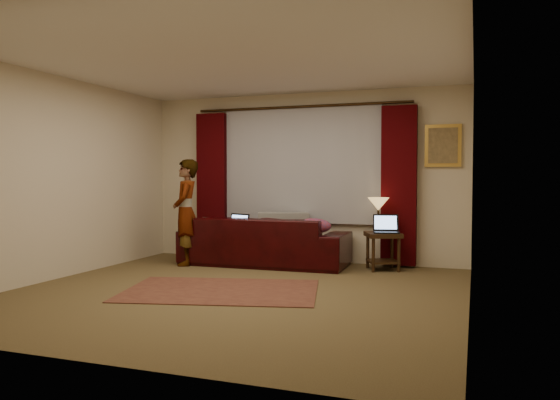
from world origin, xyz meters
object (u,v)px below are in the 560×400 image
(person, at_px, (186,212))
(end_table, at_px, (383,251))
(laptop_sofa, at_px, (233,223))
(laptop_table, at_px, (386,224))
(tiffany_lamp, at_px, (378,215))
(sofa, at_px, (265,231))

(person, bearing_deg, end_table, 78.02)
(laptop_sofa, distance_m, person, 0.73)
(end_table, distance_m, person, 2.92)
(end_table, xyz_separation_m, person, (-2.82, -0.53, 0.52))
(laptop_table, xyz_separation_m, person, (-2.88, -0.48, 0.13))
(laptop_table, height_order, person, person)
(tiffany_lamp, bearing_deg, end_table, -53.20)
(laptop_table, bearing_deg, sofa, 169.28)
(sofa, relative_size, end_table, 4.66)
(sofa, bearing_deg, person, 19.49)
(sofa, bearing_deg, tiffany_lamp, -173.40)
(sofa, xyz_separation_m, person, (-1.09, -0.42, 0.29))
(sofa, height_order, laptop_sofa, sofa)
(laptop_sofa, relative_size, person, 0.25)
(sofa, relative_size, tiffany_lamp, 5.08)
(laptop_sofa, xyz_separation_m, person, (-0.68, -0.19, 0.16))
(laptop_sofa, relative_size, laptop_table, 1.00)
(laptop_table, relative_size, person, 0.24)
(laptop_sofa, xyz_separation_m, tiffany_lamp, (2.05, 0.46, 0.15))
(laptop_sofa, xyz_separation_m, laptop_table, (2.19, 0.29, 0.03))
(laptop_table, bearing_deg, end_table, 123.87)
(laptop_sofa, height_order, person, person)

